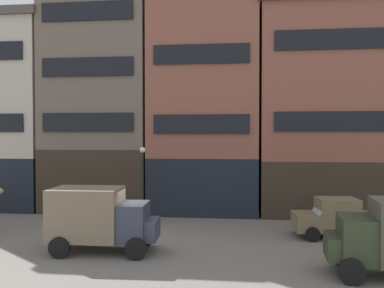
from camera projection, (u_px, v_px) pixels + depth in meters
The scene contains 9 objects.
ground_plane at pixel (124, 246), 17.01m from camera, with size 120.00×120.00×0.00m, color slate.
building_far_left at pixel (4, 113), 27.02m from camera, with size 7.78×6.37×12.50m.
building_center_left at pixel (104, 75), 26.17m from camera, with size 7.07×6.37×17.40m.
building_center_right at pixel (205, 85), 25.45m from camera, with size 7.04×6.37×15.85m.
building_far_right at pixel (327, 109), 24.64m from camera, with size 8.92×6.37×12.77m.
delivery_truck_near at pixel (100, 217), 16.17m from camera, with size 4.41×2.27×2.62m.
sedan_light at pixel (335, 218), 18.49m from camera, with size 3.80×2.07×1.83m.
pedestrian_officer at pixel (93, 209), 20.26m from camera, with size 0.51×0.51×1.79m.
streetlamp_curbside at pixel (143, 173), 21.84m from camera, with size 0.32×0.32×4.12m.
Camera 1 is at (4.78, -16.47, 4.80)m, focal length 37.06 mm.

